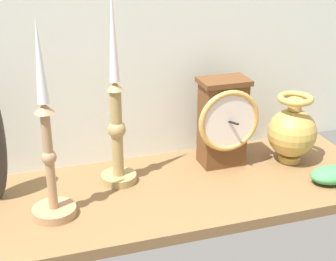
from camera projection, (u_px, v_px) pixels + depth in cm
name	position (u px, v px, depth cm)	size (l,w,h in cm)	color
ground_plane	(166.00, 193.00, 116.96)	(100.00, 36.00, 2.40)	brown
back_wall	(142.00, 28.00, 120.13)	(120.00, 2.00, 65.00)	silver
mantel_clock	(224.00, 122.00, 123.36)	(15.19, 10.40, 21.61)	brown
candlestick_tall_left	(116.00, 122.00, 113.72)	(8.18, 8.18, 45.05)	#A38953
candlestick_tall_center	(49.00, 155.00, 100.80)	(9.01, 9.01, 41.01)	#AB8058
brass_vase_bulbous	(292.00, 131.00, 126.19)	(12.01, 12.01, 17.20)	tan
ivy_sprig	(331.00, 175.00, 118.42)	(10.00, 7.00, 3.68)	#428D50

